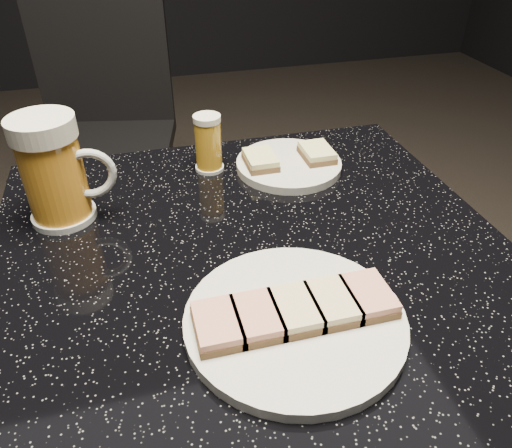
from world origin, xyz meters
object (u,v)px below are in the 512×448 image
at_px(chair, 104,126).
at_px(plate_large, 295,321).
at_px(table, 256,371).
at_px(beer_mug, 55,170).
at_px(beer_tumbler, 208,143).
at_px(plate_small, 289,165).

bearing_deg(chair, plate_large, -79.10).
bearing_deg(table, beer_mug, 147.59).
distance_m(table, beer_tumbler, 0.38).
bearing_deg(beer_tumbler, chair, 104.16).
height_order(plate_large, beer_tumbler, beer_tumbler).
bearing_deg(plate_large, beer_mug, 131.38).
xyz_separation_m(beer_mug, chair, (0.03, 0.91, -0.33)).
bearing_deg(chair, beer_tumbler, -75.84).
relative_size(beer_mug, beer_tumbler, 1.61).
height_order(table, chair, chair).
relative_size(table, chair, 0.85).
bearing_deg(beer_mug, plate_large, -48.62).
xyz_separation_m(table, beer_tumbler, (-0.02, 0.25, 0.29)).
bearing_deg(beer_mug, beer_tumbler, 21.50).
bearing_deg(plate_small, table, -118.26).
relative_size(plate_small, beer_mug, 1.15).
xyz_separation_m(beer_mug, beer_tumbler, (0.23, 0.09, -0.03)).
relative_size(plate_large, beer_tumbler, 2.55).
xyz_separation_m(plate_large, beer_mug, (-0.26, 0.29, 0.07)).
bearing_deg(plate_small, beer_tumbler, 166.06).
xyz_separation_m(plate_small, table, (-0.12, -0.22, -0.25)).
relative_size(table, beer_tumbler, 7.65).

